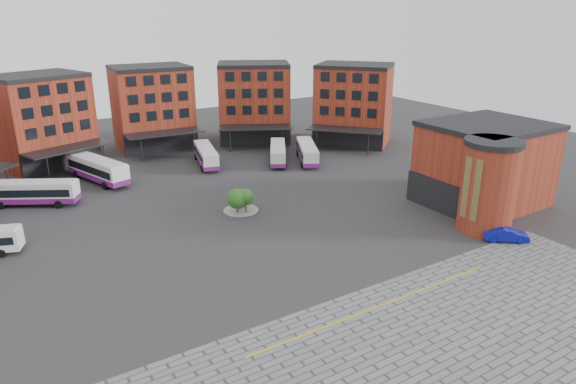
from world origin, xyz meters
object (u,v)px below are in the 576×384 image
blue_car (506,234)px  bus_e (278,153)px  bus_d (206,155)px  bus_c (97,169)px  bus_f (307,152)px  tree_island (241,199)px  bus_b (32,192)px

blue_car → bus_e: bearing=45.9°
bus_d → bus_e: bus_d is taller
blue_car → bus_c: bearing=74.5°
bus_c → blue_car: (33.01, -44.81, -1.11)m
bus_e → bus_f: bearing=1.8°
bus_f → tree_island: bearing=-116.8°
bus_c → bus_e: bus_c is taller
bus_c → bus_f: bearing=-31.5°
bus_b → bus_e: (37.02, 0.21, -0.15)m
bus_c → blue_car: size_ratio=2.66×
bus_b → bus_d: 26.75m
bus_c → bus_f: 32.77m
bus_f → blue_car: 37.18m
bus_d → bus_e: (10.74, -4.74, -0.05)m
bus_e → blue_car: 39.88m
bus_c → blue_car: bus_c is taller
bus_d → tree_island: bearing=-87.8°
bus_b → blue_car: 57.84m
tree_island → bus_e: 22.71m
bus_e → blue_car: size_ratio=2.14×
tree_island → blue_car: tree_island is taller
bus_d → bus_f: bus_f is taller
blue_car → bus_f: bearing=39.9°
tree_island → bus_b: 27.21m
tree_island → bus_f: size_ratio=0.40×
bus_b → blue_car: bus_b is taller
bus_b → blue_car: size_ratio=2.35×
bus_b → bus_d: bearing=-49.7°
bus_b → bus_f: 41.33m
bus_c → bus_e: size_ratio=1.24×
bus_b → bus_e: bearing=-60.0°
bus_b → bus_e: size_ratio=1.10×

